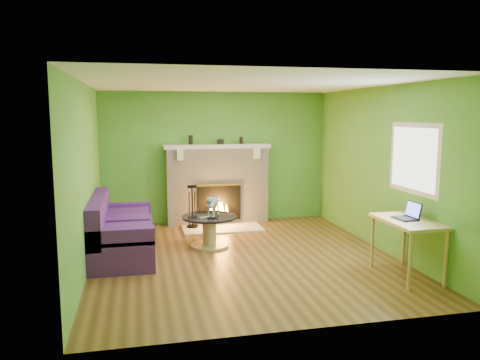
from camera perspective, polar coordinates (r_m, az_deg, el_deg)
The scene contains 22 objects.
floor at distance 7.24m, azimuth 0.41°, elevation -9.36°, with size 5.00×5.00×0.00m, color #523417.
ceiling at distance 6.93m, azimuth 0.44°, elevation 11.63°, with size 5.00×5.00×0.00m, color white.
wall_back at distance 9.41m, azimuth -2.97°, elevation 2.75°, with size 5.00×5.00×0.00m, color #49872C.
wall_front at distance 4.59m, azimuth 7.39°, elevation -2.91°, with size 5.00×5.00×0.00m, color #49872C.
wall_left at distance 6.83m, azimuth -18.31°, elevation 0.34°, with size 5.00×5.00×0.00m, color #49872C.
wall_right at distance 7.78m, azimuth 16.81°, elevation 1.30°, with size 5.00×5.00×0.00m, color #49872C.
window_frame at distance 6.98m, azimuth 20.41°, elevation 2.47°, with size 1.20×1.20×0.00m, color silver.
window_pane at distance 6.98m, azimuth 20.36°, elevation 2.47°, with size 1.06×1.06×0.00m, color white.
fireplace at distance 9.29m, azimuth -2.76°, elevation -0.60°, with size 2.10×0.46×1.58m.
hearth at distance 8.94m, azimuth -2.16°, elevation -5.89°, with size 1.50×0.75×0.03m, color beige.
mantel at distance 9.18m, azimuth -2.77°, elevation 4.12°, with size 2.10×0.28×0.08m, color beige.
sofa at distance 7.50m, azimuth -14.58°, elevation -6.19°, with size 0.92×2.04×0.92m.
coffee_table at distance 7.75m, azimuth -3.76°, elevation -5.96°, with size 0.90×0.90×0.51m.
desk at distance 6.63m, azimuth 19.80°, elevation -5.39°, with size 0.61×1.05×0.78m.
cat at distance 7.72m, azimuth -3.25°, elevation -3.02°, with size 0.21×0.56×0.35m, color slate, non-canonical shape.
remote_silver at distance 7.57m, azimuth -4.38°, elevation -4.55°, with size 0.17×0.04×0.02m, color #98989A.
remote_black at distance 7.53m, azimuth -3.41°, elevation -4.62°, with size 0.16×0.04×0.02m, color black.
laptop at distance 6.62m, azimuth 19.51°, elevation -3.53°, with size 0.27×0.31×0.23m, color black, non-canonical shape.
fire_tools at distance 8.91m, azimuth -5.84°, elevation -3.19°, with size 0.22×0.22×0.81m, color black, non-canonical shape.
mantel_vase_left at distance 9.13m, azimuth -6.03°, elevation 4.88°, with size 0.08×0.08×0.18m, color black.
mantel_vase_right at distance 9.30m, azimuth 0.15°, elevation 4.86°, with size 0.07×0.07×0.14m, color black.
mantel_box at distance 9.22m, azimuth -2.40°, elevation 4.70°, with size 0.12×0.08×0.10m, color black.
Camera 1 is at (-1.54, -6.74, 2.17)m, focal length 35.00 mm.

